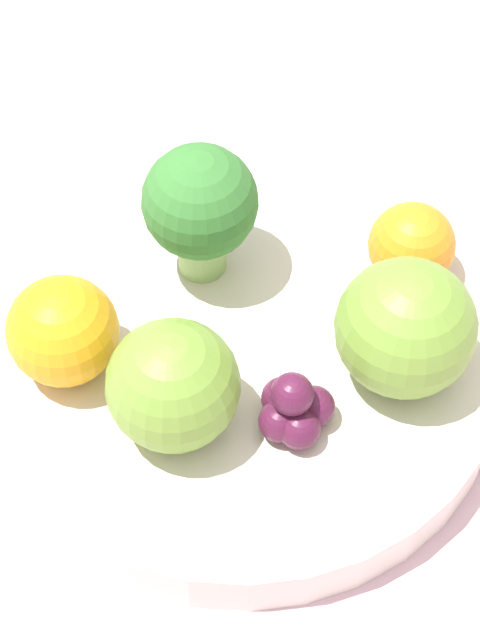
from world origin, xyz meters
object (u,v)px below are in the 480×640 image
(bowl, at_px, (240,350))
(grape_cluster, at_px, (297,408))
(orange_front, at_px, (412,246))
(broccoli, at_px, (195,207))
(apple_green, at_px, (173,385))
(apple_red, at_px, (406,328))
(orange_back, at_px, (63,331))

(bowl, distance_m, grape_cluster, 0.06)
(orange_front, height_order, grape_cluster, orange_front)
(broccoli, height_order, apple_green, broccoli)
(apple_red, xyz_separation_m, grape_cluster, (0.01, -0.05, -0.02))
(broccoli, bearing_deg, orange_back, -69.11)
(orange_back, distance_m, grape_cluster, 0.11)
(orange_front, bearing_deg, grape_cluster, -57.84)
(orange_front, bearing_deg, apple_green, -76.71)
(bowl, distance_m, broccoli, 0.07)
(apple_green, bearing_deg, grape_cluster, 64.73)
(bowl, relative_size, apple_green, 4.31)
(orange_front, bearing_deg, orange_back, -95.76)
(bowl, xyz_separation_m, apple_red, (0.05, 0.06, 0.04))
(broccoli, distance_m, apple_green, 0.09)
(apple_green, xyz_separation_m, orange_back, (-0.05, -0.03, -0.00))
(apple_green, xyz_separation_m, orange_front, (-0.03, 0.13, -0.01))
(bowl, bearing_deg, broccoli, -176.92)
(grape_cluster, bearing_deg, orange_front, 122.16)
(apple_green, height_order, grape_cluster, apple_green)
(apple_green, bearing_deg, orange_front, 103.29)
(orange_back, bearing_deg, grape_cluster, 48.67)
(apple_red, bearing_deg, orange_front, 146.22)
(apple_red, distance_m, orange_back, 0.15)
(apple_red, bearing_deg, broccoli, -146.99)
(apple_red, xyz_separation_m, orange_back, (-0.06, -0.13, -0.01))
(apple_red, height_order, grape_cluster, apple_red)
(apple_red, xyz_separation_m, orange_front, (-0.05, 0.03, -0.01))
(orange_front, bearing_deg, apple_red, -33.78)
(orange_front, bearing_deg, broccoli, -116.62)
(apple_red, xyz_separation_m, apple_green, (-0.01, -0.10, -0.00))
(bowl, xyz_separation_m, orange_front, (0.00, 0.09, 0.03))
(broccoli, bearing_deg, apple_red, 33.01)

